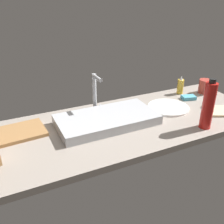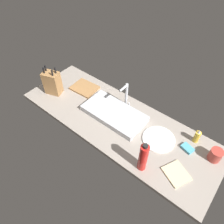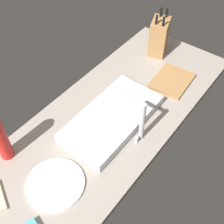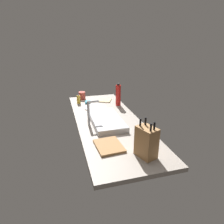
# 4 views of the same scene
# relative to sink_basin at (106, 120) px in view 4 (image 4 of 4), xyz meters

# --- Properties ---
(countertop_slab) EXTENTS (1.77, 0.63, 0.04)m
(countertop_slab) POSITION_rel_sink_basin_xyz_m (0.05, -0.03, -0.04)
(countertop_slab) COLOR gray
(countertop_slab) RESTS_ON ground
(sink_basin) EXTENTS (0.55, 0.28, 0.05)m
(sink_basin) POSITION_rel_sink_basin_xyz_m (0.00, 0.00, 0.00)
(sink_basin) COLOR #B7BABF
(sink_basin) RESTS_ON countertop_slab
(faucet) EXTENTS (0.06, 0.11, 0.24)m
(faucet) POSITION_rel_sink_basin_xyz_m (0.00, 0.16, 0.11)
(faucet) COLOR #B7BABF
(faucet) RESTS_ON countertop_slab
(knife_block) EXTENTS (0.17, 0.14, 0.28)m
(knife_block) POSITION_rel_sink_basin_xyz_m (-0.64, -0.13, 0.09)
(knife_block) COLOR #9E7042
(knife_block) RESTS_ON countertop_slab
(cutting_board) EXTENTS (0.25, 0.21, 0.02)m
(cutting_board) POSITION_rel_sink_basin_xyz_m (-0.45, 0.09, -0.02)
(cutting_board) COLOR #9E7042
(cutting_board) RESTS_ON countertop_slab
(soap_bottle) EXTENTS (0.04, 0.04, 0.13)m
(soap_bottle) POSITION_rel_sink_basin_xyz_m (0.66, 0.19, 0.03)
(soap_bottle) COLOR gold
(soap_bottle) RESTS_ON countertop_slab
(water_bottle) EXTENTS (0.06, 0.06, 0.27)m
(water_bottle) POSITION_rel_sink_basin_xyz_m (0.46, -0.26, 0.10)
(water_bottle) COLOR red
(water_bottle) RESTS_ON countertop_slab
(dinner_plate) EXTENTS (0.26, 0.26, 0.01)m
(dinner_plate) POSITION_rel_sink_basin_xyz_m (0.43, 0.02, -0.02)
(dinner_plate) COLOR white
(dinner_plate) RESTS_ON countertop_slab
(dish_towel) EXTENTS (0.21, 0.20, 0.01)m
(dish_towel) POSITION_rel_sink_basin_xyz_m (0.68, -0.15, -0.02)
(dish_towel) COLOR beige
(dish_towel) RESTS_ON countertop_slab
(coffee_mug) EXTENTS (0.09, 0.09, 0.10)m
(coffee_mug) POSITION_rel_sink_basin_xyz_m (0.83, 0.13, 0.02)
(coffee_mug) COLOR #B23D33
(coffee_mug) RESTS_ON countertop_slab
(dish_sponge) EXTENTS (0.10, 0.08, 0.02)m
(dish_sponge) POSITION_rel_sink_basin_xyz_m (0.65, 0.08, -0.01)
(dish_sponge) COLOR #4CA3BC
(dish_sponge) RESTS_ON countertop_slab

